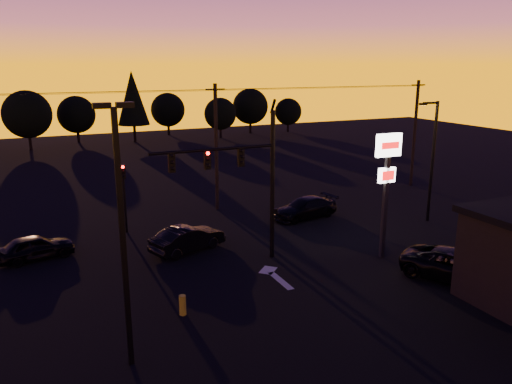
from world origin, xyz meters
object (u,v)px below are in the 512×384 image
parking_lot_light (122,222)px  suv_parked (458,266)px  streetlight (432,156)px  car_left (36,247)px  car_mid (188,239)px  car_right (305,208)px  secondary_signal (124,188)px  bollard (183,305)px  pylon_sign (387,169)px  traffic_signal_mast (245,172)px

parking_lot_light → suv_parked: 16.50m
parking_lot_light → streetlight: bearing=21.7°
car_left → car_mid: size_ratio=0.90×
car_right → car_left: bearing=-96.9°
secondary_signal → streetlight: size_ratio=0.54×
car_mid → car_right: 9.59m
bollard → pylon_sign: bearing=8.8°
car_right → suv_parked: bearing=-1.2°
car_mid → parking_lot_light: bearing=132.0°
bollard → car_mid: bearing=71.3°
car_left → suv_parked: (18.66, -11.61, 0.07)m
car_right → suv_parked: size_ratio=0.89×
parking_lot_light → car_right: 19.54m
pylon_sign → car_right: (-0.23, 8.04, -4.22)m
traffic_signal_mast → suv_parked: (8.47, -6.58, -4.19)m
traffic_signal_mast → car_left: bearing=153.7°
traffic_signal_mast → suv_parked: traffic_signal_mast is taller
car_left → car_right: size_ratio=0.83×
suv_parked → pylon_sign: bearing=81.7°
pylon_sign → car_left: pylon_sign is taller
car_left → traffic_signal_mast: bearing=-128.1°
parking_lot_light → bollard: size_ratio=10.40×
parking_lot_light → pylon_sign: size_ratio=1.34×
car_mid → bollard: bearing=140.7°
secondary_signal → suv_parked: secondary_signal is taller
secondary_signal → parking_lot_light: 14.90m
pylon_sign → streetlight: 8.00m
traffic_signal_mast → secondary_signal: (-4.90, 7.49, -2.07)m
secondary_signal → pylon_sign: 15.75m
traffic_signal_mast → pylon_sign: bearing=-19.4°
secondary_signal → car_right: secondary_signal is taller
car_mid → traffic_signal_mast: bearing=-161.0°
bollard → car_mid: 7.53m
secondary_signal → streetlight: streetlight is taller
pylon_sign → car_right: bearing=91.6°
secondary_signal → car_left: (-5.29, -2.46, -2.19)m
streetlight → car_left: bearing=171.7°
streetlight → car_right: size_ratio=1.68×
pylon_sign → car_mid: (-9.42, 5.30, -4.19)m
traffic_signal_mast → car_mid: (-2.32, 2.81, -4.21)m
car_mid → car_right: car_mid is taller
traffic_signal_mast → parking_lot_light: (-7.40, -6.99, 0.33)m
secondary_signal → streetlight: bearing=-17.6°
pylon_sign → bollard: bearing=-171.2°
car_right → suv_parked: (1.60, -12.13, 0.06)m
suv_parked → parking_lot_light: bearing=154.7°
traffic_signal_mast → streetlight: 14.10m
car_left → suv_parked: size_ratio=0.74×
streetlight → bollard: streetlight is taller
traffic_signal_mast → car_right: size_ratio=1.80×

